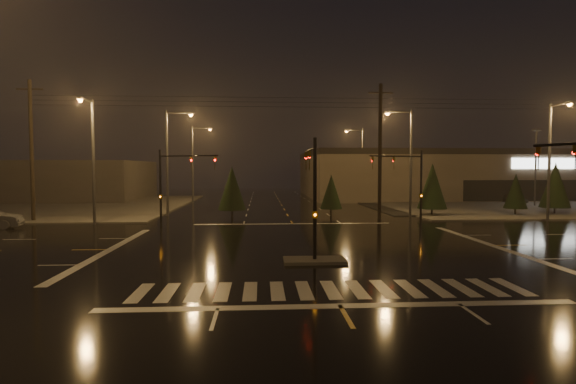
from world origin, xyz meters
name	(u,v)px	position (x,y,z in m)	size (l,w,h in m)	color
ground	(306,247)	(0.00, 0.00, 0.00)	(140.00, 140.00, 0.00)	black
sidewalk_ne	(515,203)	(30.00, 30.00, 0.06)	(36.00, 36.00, 0.12)	#494741
sidewalk_nw	(32,206)	(-30.00, 30.00, 0.06)	(36.00, 36.00, 0.12)	#494741
median_island	(315,260)	(0.00, -4.00, 0.07)	(3.00, 1.60, 0.15)	#494741
crosswalk	(331,290)	(0.00, -9.00, 0.01)	(15.00, 2.60, 0.01)	beige
stop_bar_near	(340,306)	(0.00, -11.00, 0.01)	(16.00, 0.50, 0.01)	beige
stop_bar_far	(293,224)	(0.00, 11.00, 0.01)	(16.00, 0.50, 0.01)	beige
parking_lot	(563,205)	(35.00, 28.00, 0.04)	(50.00, 24.00, 0.08)	black
retail_building	(490,173)	(35.00, 45.99, 3.84)	(60.20, 28.30, 7.20)	#6B5E4C
commercial_block	(38,180)	(-35.00, 42.00, 2.80)	(30.00, 18.00, 5.60)	#3C3634
signal_mast_median	(313,184)	(0.00, -3.07, 3.75)	(0.25, 4.59, 6.00)	black
signal_mast_ne	(411,178)	(9.50, 10.14, 3.79)	(4.84, 1.86, 6.00)	black
signal_mast_nw	(172,178)	(-9.50, 10.14, 3.79)	(4.84, 1.86, 6.00)	black
streetlight_1	(170,155)	(-11.18, 18.00, 5.80)	(2.77, 0.32, 10.00)	#38383A
streetlight_2	(195,159)	(-11.18, 34.00, 5.80)	(2.77, 0.32, 10.00)	#38383A
streetlight_3	(408,155)	(11.18, 16.00, 5.80)	(2.77, 0.32, 10.00)	#38383A
streetlight_4	(360,159)	(11.18, 36.00, 5.80)	(2.77, 0.32, 10.00)	#38383A
streetlight_5	(92,152)	(-16.00, 11.18, 5.80)	(0.32, 2.77, 10.00)	#38383A
streetlight_6	(552,153)	(22.00, 11.18, 5.80)	(0.32, 2.77, 10.00)	#38383A
utility_pole_0	(31,150)	(-22.00, 14.00, 6.13)	(2.20, 0.32, 12.00)	black
utility_pole_1	(380,150)	(8.00, 14.00, 6.13)	(2.20, 0.32, 12.00)	black
conifer_0	(432,186)	(13.76, 16.45, 2.86)	(2.77, 2.77, 5.03)	black
conifer_1	(516,191)	(21.85, 16.16, 2.37)	(2.14, 2.14, 4.05)	black
conifer_2	(555,185)	(26.27, 16.90, 2.91)	(2.83, 2.83, 5.12)	black
conifer_3	(232,188)	(-5.25, 16.27, 2.72)	(2.59, 2.59, 4.74)	black
conifer_4	(331,192)	(4.09, 16.82, 2.33)	(2.09, 2.09, 3.97)	black
car_parked	(513,198)	(30.35, 31.13, 0.65)	(1.53, 3.81, 1.30)	black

